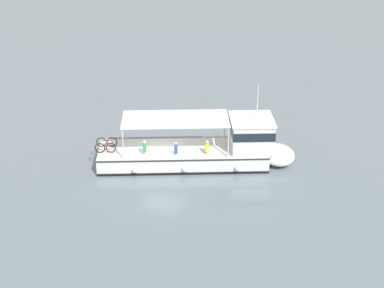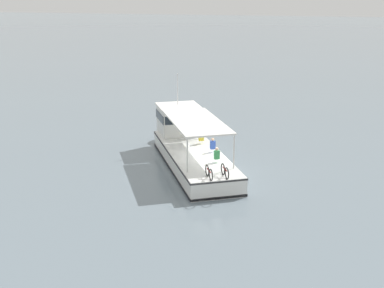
# 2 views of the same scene
# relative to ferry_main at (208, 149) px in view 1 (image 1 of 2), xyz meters

# --- Properties ---
(ground_plane) EXTENTS (400.00, 400.00, 0.00)m
(ground_plane) POSITION_rel_ferry_main_xyz_m (-1.95, 2.23, -1.02)
(ground_plane) COLOR slate
(ferry_main) EXTENTS (8.97, 12.57, 5.32)m
(ferry_main) POSITION_rel_ferry_main_xyz_m (0.00, 0.00, 0.00)
(ferry_main) COLOR white
(ferry_main) RESTS_ON ground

